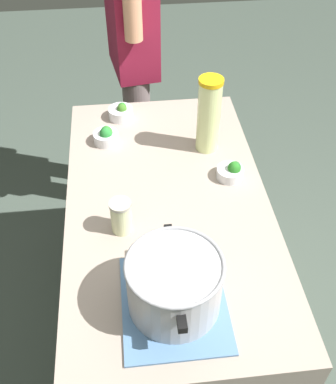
{
  "coord_description": "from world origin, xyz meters",
  "views": [
    {
      "loc": [
        -1.16,
        0.13,
        2.08
      ],
      "look_at": [
        0.0,
        0.0,
        0.95
      ],
      "focal_mm": 43.11,
      "sensor_mm": 36.0,
      "label": 1
    }
  ],
  "objects_px": {
    "broccoli_bowl_center": "(121,112)",
    "person_cook": "(134,65)",
    "mason_jar": "(121,216)",
    "cooking_pot": "(174,283)",
    "broccoli_bowl_front": "(232,171)",
    "lemonade_pitcher": "(209,115)",
    "broccoli_bowl_back": "(106,136)"
  },
  "relations": [
    {
      "from": "lemonade_pitcher",
      "to": "broccoli_bowl_center",
      "type": "distance_m",
      "value": 0.44
    },
    {
      "from": "mason_jar",
      "to": "broccoli_bowl_back",
      "type": "relative_size",
      "value": 1.22
    },
    {
      "from": "lemonade_pitcher",
      "to": "broccoli_bowl_center",
      "type": "height_order",
      "value": "lemonade_pitcher"
    },
    {
      "from": "person_cook",
      "to": "broccoli_bowl_front",
      "type": "bearing_deg",
      "value": -159.95
    },
    {
      "from": "mason_jar",
      "to": "person_cook",
      "type": "distance_m",
      "value": 1.09
    },
    {
      "from": "broccoli_bowl_center",
      "to": "person_cook",
      "type": "relative_size",
      "value": 0.07
    },
    {
      "from": "broccoli_bowl_front",
      "to": "mason_jar",
      "type": "bearing_deg",
      "value": 117.45
    },
    {
      "from": "cooking_pot",
      "to": "person_cook",
      "type": "xyz_separation_m",
      "value": [
        1.4,
        0.04,
        -0.09
      ]
    },
    {
      "from": "lemonade_pitcher",
      "to": "broccoli_bowl_center",
      "type": "relative_size",
      "value": 2.92
    },
    {
      "from": "cooking_pot",
      "to": "broccoli_bowl_front",
      "type": "bearing_deg",
      "value": -28.06
    },
    {
      "from": "broccoli_bowl_center",
      "to": "lemonade_pitcher",
      "type": "bearing_deg",
      "value": -126.44
    },
    {
      "from": "broccoli_bowl_front",
      "to": "person_cook",
      "type": "relative_size",
      "value": 0.06
    },
    {
      "from": "lemonade_pitcher",
      "to": "broccoli_bowl_back",
      "type": "xyz_separation_m",
      "value": [
        0.08,
        0.4,
        -0.13
      ]
    },
    {
      "from": "broccoli_bowl_center",
      "to": "person_cook",
      "type": "distance_m",
      "value": 0.44
    },
    {
      "from": "person_cook",
      "to": "cooking_pot",
      "type": "bearing_deg",
      "value": -178.51
    },
    {
      "from": "cooking_pot",
      "to": "broccoli_bowl_front",
      "type": "xyz_separation_m",
      "value": [
        0.53,
        -0.28,
        -0.07
      ]
    },
    {
      "from": "lemonade_pitcher",
      "to": "mason_jar",
      "type": "height_order",
      "value": "lemonade_pitcher"
    },
    {
      "from": "mason_jar",
      "to": "broccoli_bowl_center",
      "type": "relative_size",
      "value": 1.17
    },
    {
      "from": "mason_jar",
      "to": "broccoli_bowl_center",
      "type": "height_order",
      "value": "mason_jar"
    },
    {
      "from": "cooking_pot",
      "to": "broccoli_bowl_center",
      "type": "relative_size",
      "value": 3.19
    },
    {
      "from": "cooking_pot",
      "to": "person_cook",
      "type": "distance_m",
      "value": 1.4
    },
    {
      "from": "mason_jar",
      "to": "broccoli_bowl_front",
      "type": "xyz_separation_m",
      "value": [
        0.22,
        -0.42,
        -0.03
      ]
    },
    {
      "from": "cooking_pot",
      "to": "mason_jar",
      "type": "distance_m",
      "value": 0.34
    },
    {
      "from": "lemonade_pitcher",
      "to": "broccoli_bowl_front",
      "type": "height_order",
      "value": "lemonade_pitcher"
    },
    {
      "from": "cooking_pot",
      "to": "lemonade_pitcher",
      "type": "relative_size",
      "value": 1.09
    },
    {
      "from": "lemonade_pitcher",
      "to": "mason_jar",
      "type": "relative_size",
      "value": 2.49
    },
    {
      "from": "broccoli_bowl_center",
      "to": "broccoli_bowl_back",
      "type": "height_order",
      "value": "broccoli_bowl_back"
    },
    {
      "from": "cooking_pot",
      "to": "mason_jar",
      "type": "bearing_deg",
      "value": 24.14
    },
    {
      "from": "lemonade_pitcher",
      "to": "broccoli_bowl_back",
      "type": "distance_m",
      "value": 0.43
    },
    {
      "from": "cooking_pot",
      "to": "lemonade_pitcher",
      "type": "distance_m",
      "value": 0.75
    },
    {
      "from": "broccoli_bowl_center",
      "to": "person_cook",
      "type": "height_order",
      "value": "person_cook"
    },
    {
      "from": "broccoli_bowl_front",
      "to": "person_cook",
      "type": "xyz_separation_m",
      "value": [
        0.87,
        0.32,
        -0.02
      ]
    }
  ]
}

